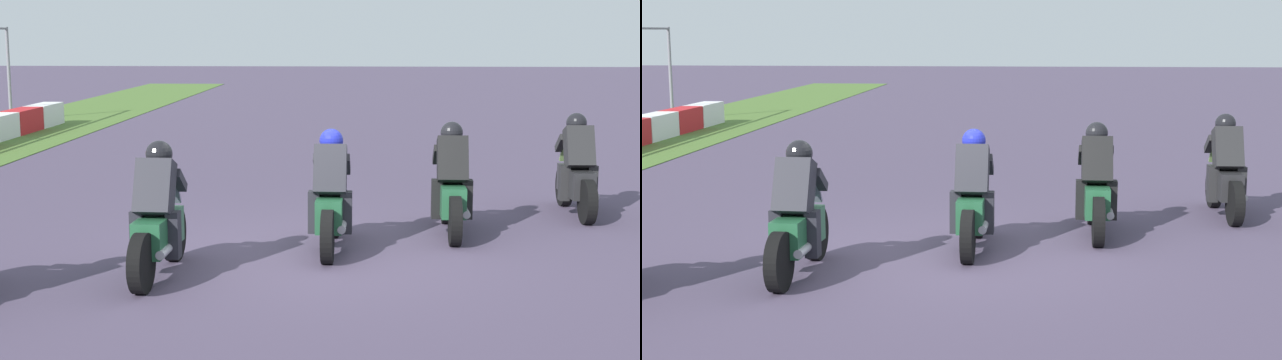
{
  "view_description": "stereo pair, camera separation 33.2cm",
  "coord_description": "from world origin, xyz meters",
  "views": [
    {
      "loc": [
        -10.99,
        -0.6,
        2.71
      ],
      "look_at": [
        0.11,
        -0.01,
        0.9
      ],
      "focal_mm": 51.53,
      "sensor_mm": 36.0,
      "label": 1
    },
    {
      "loc": [
        -10.96,
        -0.93,
        2.71
      ],
      "look_at": [
        0.11,
        -0.01,
        0.9
      ],
      "focal_mm": 51.53,
      "sensor_mm": 36.0,
      "label": 2
    }
  ],
  "objects": [
    {
      "name": "ground_plane",
      "position": [
        0.0,
        0.0,
        0.0
      ],
      "size": [
        120.0,
        120.0,
        0.0
      ],
      "primitive_type": "plane",
      "color": "#483D54"
    },
    {
      "name": "rider_lane_a",
      "position": [
        2.63,
        -3.69,
        0.62
      ],
      "size": [
        2.04,
        0.54,
        1.51
      ],
      "rotation": [
        0.0,
        0.0,
        0.02
      ],
      "color": "black",
      "rests_on": "ground_plane"
    },
    {
      "name": "rider_lane_b",
      "position": [
        1.21,
        -1.72,
        0.62
      ],
      "size": [
        2.04,
        0.54,
        1.51
      ],
      "rotation": [
        0.0,
        0.0,
        -0.01
      ],
      "color": "black",
      "rests_on": "ground_plane"
    },
    {
      "name": "rider_lane_d",
      "position": [
        -1.13,
        1.72,
        0.62
      ],
      "size": [
        2.04,
        0.55,
        1.51
      ],
      "rotation": [
        0.0,
        0.0,
        -0.04
      ],
      "color": "black",
      "rests_on": "ground_plane"
    },
    {
      "name": "rider_lane_c",
      "position": [
        0.23,
        -0.14,
        0.62
      ],
      "size": [
        2.04,
        0.54,
        1.51
      ],
      "rotation": [
        0.0,
        0.0,
        -0.01
      ],
      "color": "black",
      "rests_on": "ground_plane"
    }
  ]
}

